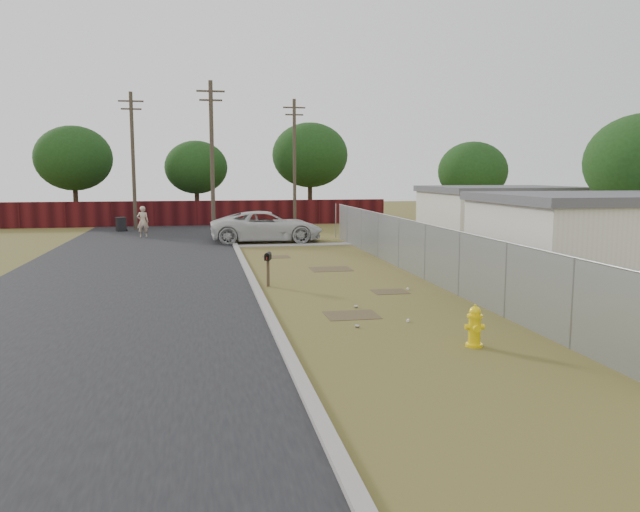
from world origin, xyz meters
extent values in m
plane|color=brown|center=(0.00, 0.00, 0.00)|extent=(120.00, 120.00, 0.00)
cube|color=black|center=(-7.50, 8.00, 0.01)|extent=(9.00, 60.00, 0.02)
cube|color=#9E9A93|center=(-3.00, 8.00, 0.06)|extent=(0.25, 60.00, 0.12)
cube|color=#9E9A93|center=(0.00, 11.50, 0.01)|extent=(6.20, 1.00, 0.03)
cylinder|color=gray|center=(3.10, -9.00, 1.00)|extent=(0.06, 0.06, 2.00)
cylinder|color=gray|center=(3.10, -6.00, 1.00)|extent=(0.06, 0.06, 2.00)
cylinder|color=gray|center=(3.10, -3.00, 1.00)|extent=(0.06, 0.06, 2.00)
cylinder|color=gray|center=(3.10, 0.00, 1.00)|extent=(0.06, 0.06, 2.00)
cylinder|color=gray|center=(3.10, 3.00, 1.00)|extent=(0.06, 0.06, 2.00)
cylinder|color=gray|center=(3.10, 6.00, 1.00)|extent=(0.06, 0.06, 2.00)
cylinder|color=gray|center=(3.10, 9.00, 1.00)|extent=(0.06, 0.06, 2.00)
cylinder|color=gray|center=(3.10, 12.00, 1.00)|extent=(0.06, 0.06, 2.00)
cylinder|color=gray|center=(3.10, 15.00, 1.00)|extent=(0.06, 0.06, 2.00)
cylinder|color=gray|center=(3.10, 1.00, 2.00)|extent=(0.04, 26.00, 0.04)
cube|color=slate|center=(3.10, 1.00, 1.00)|extent=(0.01, 26.00, 2.00)
cube|color=black|center=(3.16, 1.00, 0.30)|extent=(0.03, 26.00, 0.60)
cube|color=#480F11|center=(-6.00, 25.00, 0.90)|extent=(30.00, 0.12, 1.80)
cylinder|color=#463C2F|center=(-4.00, 16.00, 4.50)|extent=(0.24, 0.24, 9.00)
cube|color=#463C2F|center=(-4.00, 16.00, 8.40)|extent=(1.60, 0.10, 0.10)
cube|color=#463C2F|center=(-4.00, 16.00, 7.90)|extent=(1.30, 0.10, 0.10)
cylinder|color=#463C2F|center=(-9.00, 22.00, 4.50)|extent=(0.24, 0.24, 9.00)
cube|color=#463C2F|center=(-9.00, 22.00, 8.40)|extent=(1.60, 0.10, 0.10)
cube|color=#463C2F|center=(-9.00, 22.00, 7.90)|extent=(1.30, 0.10, 0.10)
cylinder|color=#463C2F|center=(2.00, 24.00, 4.50)|extent=(0.24, 0.24, 9.00)
cube|color=#463C2F|center=(2.00, 24.00, 8.40)|extent=(1.60, 0.10, 0.10)
cube|color=#463C2F|center=(2.00, 24.00, 7.90)|extent=(1.30, 0.10, 0.10)
cube|color=silver|center=(9.00, -2.00, 1.40)|extent=(8.00, 6.00, 2.80)
cube|color=#525257|center=(9.00, -2.00, 2.95)|extent=(8.32, 6.24, 0.30)
cube|color=silver|center=(10.50, 9.00, 1.40)|extent=(7.00, 6.00, 2.80)
cube|color=#525257|center=(10.50, 9.00, 2.95)|extent=(7.28, 6.24, 0.30)
cylinder|color=#332617|center=(-14.00, 29.00, 1.65)|extent=(0.36, 0.36, 3.30)
ellipsoid|color=#163210|center=(-14.00, 29.00, 4.88)|extent=(5.70, 5.70, 4.84)
cylinder|color=#332617|center=(-5.00, 30.00, 1.43)|extent=(0.36, 0.36, 2.86)
ellipsoid|color=#163210|center=(-5.00, 30.00, 4.23)|extent=(4.94, 4.94, 4.20)
cylinder|color=#332617|center=(4.00, 29.00, 1.76)|extent=(0.36, 0.36, 3.52)
ellipsoid|color=#163210|center=(4.00, 29.00, 5.20)|extent=(6.08, 6.08, 5.17)
cylinder|color=#332617|center=(13.00, 18.00, 1.32)|extent=(0.36, 0.36, 2.64)
ellipsoid|color=#163210|center=(13.00, 18.00, 3.90)|extent=(4.56, 4.56, 3.88)
cylinder|color=#332617|center=(14.00, 3.00, 1.43)|extent=(0.36, 0.36, 2.86)
cylinder|color=yellow|center=(1.13, -8.44, 0.03)|extent=(0.43, 0.43, 0.07)
cylinder|color=yellow|center=(1.13, -8.44, 0.37)|extent=(0.30, 0.30, 0.64)
cylinder|color=yellow|center=(1.13, -8.44, 0.69)|extent=(0.39, 0.39, 0.06)
sphere|color=yellow|center=(1.13, -8.44, 0.78)|extent=(0.29, 0.29, 0.25)
cylinder|color=yellow|center=(1.13, -8.44, 0.91)|extent=(0.05, 0.05, 0.07)
cylinder|color=yellow|center=(0.98, -8.42, 0.44)|extent=(0.13, 0.14, 0.12)
cylinder|color=yellow|center=(1.28, -8.47, 0.44)|extent=(0.13, 0.14, 0.12)
cylinder|color=yellow|center=(1.11, -8.60, 0.44)|extent=(0.17, 0.15, 0.16)
cube|color=brown|center=(-2.54, -0.31, 0.48)|extent=(0.11, 0.11, 0.96)
cube|color=black|center=(-2.54, -0.31, 0.99)|extent=(0.29, 0.49, 0.17)
cylinder|color=black|center=(-2.54, -0.31, 1.07)|extent=(0.29, 0.49, 0.17)
cube|color=red|center=(-2.61, -0.55, 0.99)|extent=(0.03, 0.04, 0.10)
imported|color=silver|center=(-1.16, 13.31, 0.85)|extent=(6.21, 3.01, 1.70)
imported|color=#C4AA90|center=(-8.10, 17.11, 0.93)|extent=(0.72, 0.51, 1.85)
cube|color=black|center=(-9.85, 21.26, 0.44)|extent=(0.72, 0.72, 0.87)
cube|color=black|center=(-9.85, 21.26, 0.89)|extent=(0.79, 0.79, 0.07)
cylinder|color=black|center=(-9.49, 21.12, 0.09)|extent=(0.11, 0.18, 0.18)
cylinder|color=silver|center=(0.44, -6.00, 0.04)|extent=(0.11, 0.12, 0.07)
cylinder|color=#A5A5A9|center=(-0.46, -4.11, 0.04)|extent=(0.10, 0.07, 0.07)
cylinder|color=silver|center=(1.86, -1.80, 0.04)|extent=(0.09, 0.11, 0.07)
cylinder|color=#A5A5A9|center=(-0.98, -6.33, 0.04)|extent=(0.12, 0.11, 0.07)
camera|label=1|loc=(-4.70, -20.89, 3.79)|focal=35.00mm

